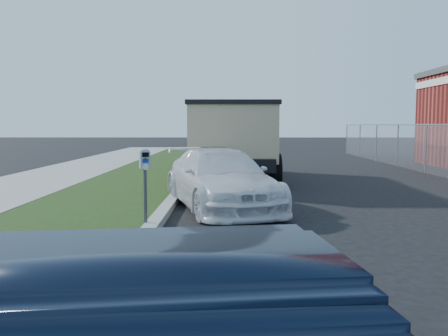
{
  "coord_description": "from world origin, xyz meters",
  "views": [
    {
      "loc": [
        -1.29,
        -7.65,
        1.79
      ],
      "look_at": [
        -1.4,
        1.0,
        1.0
      ],
      "focal_mm": 38.0,
      "sensor_mm": 36.0,
      "label": 1
    }
  ],
  "objects": [
    {
      "name": "parking_meter",
      "position": [
        -2.71,
        0.2,
        1.04
      ],
      "size": [
        0.21,
        0.17,
        1.28
      ],
      "rotation": [
        0.0,
        0.0,
        0.39
      ],
      "color": "#3F4247",
      "rests_on": "ground"
    },
    {
      "name": "streetside",
      "position": [
        -5.57,
        2.0,
        0.07
      ],
      "size": [
        6.12,
        50.0,
        0.15
      ],
      "color": "gray",
      "rests_on": "ground"
    },
    {
      "name": "dump_truck",
      "position": [
        -1.23,
        7.95,
        1.44
      ],
      "size": [
        2.67,
        6.56,
        2.56
      ],
      "rotation": [
        0.0,
        0.0,
        0.01
      ],
      "color": "black",
      "rests_on": "ground"
    },
    {
      "name": "white_wagon",
      "position": [
        -1.5,
        2.5,
        0.63
      ],
      "size": [
        3.01,
        4.71,
        1.27
      ],
      "primitive_type": "imported",
      "rotation": [
        0.0,
        0.0,
        0.3
      ],
      "color": "silver",
      "rests_on": "ground"
    },
    {
      "name": "ground",
      "position": [
        0.0,
        0.0,
        0.0
      ],
      "size": [
        120.0,
        120.0,
        0.0
      ],
      "primitive_type": "plane",
      "color": "black",
      "rests_on": "ground"
    }
  ]
}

